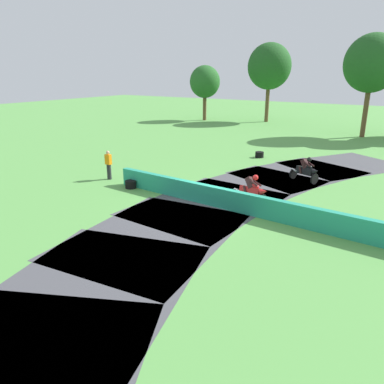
{
  "coord_description": "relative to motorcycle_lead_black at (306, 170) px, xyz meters",
  "views": [
    {
      "loc": [
        8.15,
        -13.96,
        5.82
      ],
      "look_at": [
        0.0,
        -1.21,
        0.9
      ],
      "focal_mm": 34.85,
      "sensor_mm": 36.0,
      "label": 1
    }
  ],
  "objects": [
    {
      "name": "ground_plane",
      "position": [
        -2.77,
        -6.08,
        -0.66
      ],
      "size": [
        120.0,
        120.0,
        0.0
      ],
      "primitive_type": "plane",
      "color": "#569947"
    },
    {
      "name": "track_asphalt",
      "position": [
        -1.42,
        -6.17,
        -0.65
      ],
      "size": [
        10.61,
        31.59,
        0.01
      ],
      "color": "#47474C",
      "rests_on": "ground"
    },
    {
      "name": "safety_barrier",
      "position": [
        2.06,
        -6.41,
        -0.21
      ],
      "size": [
        20.18,
        1.67,
        0.9
      ],
      "primitive_type": "cube",
      "rotation": [
        0.0,
        0.0,
        4.64
      ],
      "color": "#239375",
      "rests_on": "ground"
    },
    {
      "name": "motorcycle_lead_black",
      "position": [
        0.0,
        0.0,
        0.0
      ],
      "size": [
        1.71,
        1.17,
        1.43
      ],
      "color": "black",
      "rests_on": "ground"
    },
    {
      "name": "motorcycle_chase_red",
      "position": [
        -1.04,
        -4.92,
        -0.02
      ],
      "size": [
        1.71,
        0.91,
        1.43
      ],
      "color": "black",
      "rests_on": "ground"
    },
    {
      "name": "tire_stack_near",
      "position": [
        -4.51,
        4.29,
        -0.46
      ],
      "size": [
        0.59,
        0.59,
        0.4
      ],
      "color": "black",
      "rests_on": "ground"
    },
    {
      "name": "tire_stack_mid_a",
      "position": [
        -7.31,
        -6.12,
        -0.46
      ],
      "size": [
        0.57,
        0.57,
        0.4
      ],
      "color": "black",
      "rests_on": "ground"
    },
    {
      "name": "track_marshal",
      "position": [
        -9.46,
        -5.48,
        0.16
      ],
      "size": [
        0.34,
        0.24,
        1.63
      ],
      "color": "#232328",
      "rests_on": "ground"
    },
    {
      "name": "tree_mid_rise",
      "position": [
        0.11,
        17.55,
        5.8
      ],
      "size": [
        4.82,
        4.82,
        9.01
      ],
      "color": "brown",
      "rests_on": "ground"
    },
    {
      "name": "tree_behind_barrier",
      "position": [
        -18.56,
        20.3,
        3.91
      ],
      "size": [
        3.65,
        3.65,
        6.52
      ],
      "color": "brown",
      "rests_on": "ground"
    },
    {
      "name": "tree_distant",
      "position": [
        -11.53,
        23.04,
        5.67
      ],
      "size": [
        4.99,
        4.99,
        8.97
      ],
      "color": "brown",
      "rests_on": "ground"
    }
  ]
}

